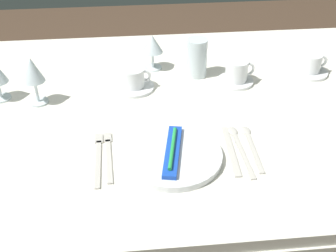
{
  "coord_description": "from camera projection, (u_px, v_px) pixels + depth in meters",
  "views": [
    {
      "loc": [
        -0.12,
        -1.12,
        1.47
      ],
      "look_at": [
        -0.02,
        -0.14,
        0.76
      ],
      "focal_mm": 45.58,
      "sensor_mm": 36.0,
      "label": 1
    }
  ],
  "objects": [
    {
      "name": "dining_table",
      "position": [
        170.0,
        127.0,
        1.39
      ],
      "size": [
        1.8,
        1.11,
        0.74
      ],
      "color": "silver",
      "rests_on": "ground"
    },
    {
      "name": "wine_glass_centre",
      "position": [
        152.0,
        46.0,
        1.49
      ],
      "size": [
        0.07,
        0.07,
        0.13
      ],
      "color": "silver",
      "rests_on": "dining_table"
    },
    {
      "name": "fork_outer",
      "position": [
        109.0,
        154.0,
        1.14
      ],
      "size": [
        0.03,
        0.21,
        0.0
      ],
      "color": "beige",
      "rests_on": "dining_table"
    },
    {
      "name": "toothbrush_package",
      "position": [
        173.0,
        151.0,
        1.12
      ],
      "size": [
        0.08,
        0.21,
        0.02
      ],
      "color": "blue",
      "rests_on": "dinner_plate"
    },
    {
      "name": "coffee_cup_right",
      "position": [
        134.0,
        77.0,
        1.4
      ],
      "size": [
        0.1,
        0.07,
        0.06
      ],
      "color": "white",
      "rests_on": "saucer_right"
    },
    {
      "name": "wine_glass_right",
      "position": [
        33.0,
        72.0,
        1.29
      ],
      "size": [
        0.07,
        0.07,
        0.16
      ],
      "color": "silver",
      "rests_on": "dining_table"
    },
    {
      "name": "saucer_right",
      "position": [
        134.0,
        87.0,
        1.43
      ],
      "size": [
        0.14,
        0.14,
        0.01
      ],
      "primitive_type": "cylinder",
      "color": "white",
      "rests_on": "dining_table"
    },
    {
      "name": "coffee_cup_far",
      "position": [
        311.0,
        63.0,
        1.49
      ],
      "size": [
        0.1,
        0.07,
        0.06
      ],
      "color": "white",
      "rests_on": "saucer_far"
    },
    {
      "name": "saucer_left",
      "position": [
        235.0,
        81.0,
        1.46
      ],
      "size": [
        0.12,
        0.12,
        0.01
      ],
      "primitive_type": "cylinder",
      "color": "white",
      "rests_on": "dining_table"
    },
    {
      "name": "saucer_far",
      "position": [
        309.0,
        72.0,
        1.51
      ],
      "size": [
        0.13,
        0.13,
        0.01
      ],
      "primitive_type": "cylinder",
      "color": "white",
      "rests_on": "dining_table"
    },
    {
      "name": "dinner_plate",
      "position": [
        172.0,
        156.0,
        1.13
      ],
      "size": [
        0.26,
        0.26,
        0.02
      ],
      "primitive_type": "cylinder",
      "color": "white",
      "rests_on": "dining_table"
    },
    {
      "name": "fork_inner",
      "position": [
        98.0,
        157.0,
        1.13
      ],
      "size": [
        0.02,
        0.22,
        0.0
      ],
      "color": "beige",
      "rests_on": "dining_table"
    },
    {
      "name": "spoon_dessert",
      "position": [
        250.0,
        143.0,
        1.18
      ],
      "size": [
        0.03,
        0.21,
        0.01
      ],
      "color": "beige",
      "rests_on": "dining_table"
    },
    {
      "name": "dinner_knife",
      "position": [
        231.0,
        152.0,
        1.15
      ],
      "size": [
        0.03,
        0.21,
        0.0
      ],
      "color": "beige",
      "rests_on": "dining_table"
    },
    {
      "name": "drink_tumbler",
      "position": [
        197.0,
        58.0,
        1.47
      ],
      "size": [
        0.07,
        0.07,
        0.13
      ],
      "color": "silver",
      "rests_on": "dining_table"
    },
    {
      "name": "coffee_cup_left",
      "position": [
        237.0,
        71.0,
        1.44
      ],
      "size": [
        0.1,
        0.08,
        0.07
      ],
      "color": "white",
      "rests_on": "saucer_left"
    },
    {
      "name": "spoon_soup",
      "position": [
        239.0,
        145.0,
        1.17
      ],
      "size": [
        0.03,
        0.23,
        0.01
      ],
      "color": "beige",
      "rests_on": "dining_table"
    }
  ]
}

